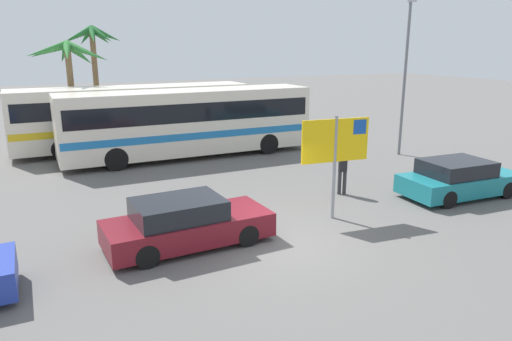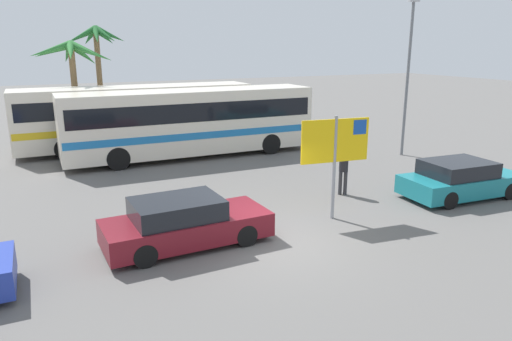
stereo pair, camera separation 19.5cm
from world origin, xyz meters
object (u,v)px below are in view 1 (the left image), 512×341
(pedestrian_by_bus, at_px, (343,166))
(ferry_sign, at_px, (337,144))
(car_teal, at_px, (459,179))
(car_maroon, at_px, (186,223))
(bus_front_coach, at_px, (189,120))
(bus_rear_coach, at_px, (134,114))

(pedestrian_by_bus, bearing_deg, ferry_sign, -14.27)
(ferry_sign, height_order, car_teal, ferry_sign)
(car_maroon, bearing_deg, bus_front_coach, 68.88)
(bus_rear_coach, height_order, car_maroon, bus_rear_coach)
(bus_front_coach, bearing_deg, car_teal, -56.86)
(bus_rear_coach, relative_size, car_teal, 2.68)
(bus_front_coach, bearing_deg, car_maroon, -108.94)
(ferry_sign, relative_size, car_maroon, 0.72)
(bus_rear_coach, distance_m, pedestrian_by_bus, 12.21)
(bus_front_coach, xyz_separation_m, bus_rear_coach, (-1.90, 3.10, 0.00))
(car_maroon, xyz_separation_m, pedestrian_by_bus, (6.43, 1.88, 0.42))
(pedestrian_by_bus, bearing_deg, car_maroon, -46.29)
(ferry_sign, distance_m, car_teal, 5.48)
(bus_front_coach, xyz_separation_m, car_teal, (6.57, -10.06, -1.15))
(car_teal, bearing_deg, pedestrian_by_bus, 153.95)
(ferry_sign, bearing_deg, car_maroon, -173.51)
(bus_rear_coach, bearing_deg, ferry_sign, -75.94)
(bus_front_coach, xyz_separation_m, pedestrian_by_bus, (3.01, -8.06, -0.72))
(ferry_sign, bearing_deg, car_teal, 4.61)
(bus_front_coach, relative_size, car_teal, 2.68)
(bus_rear_coach, xyz_separation_m, ferry_sign, (3.26, -13.02, 0.54))
(car_teal, height_order, pedestrian_by_bus, pedestrian_by_bus)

